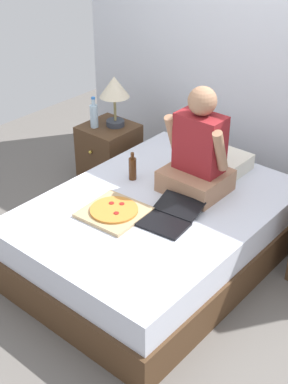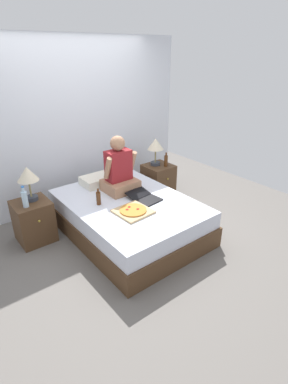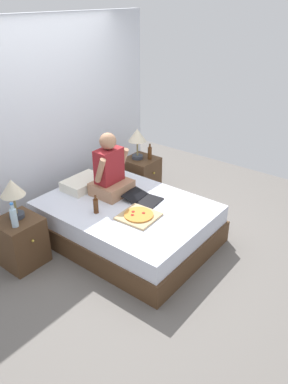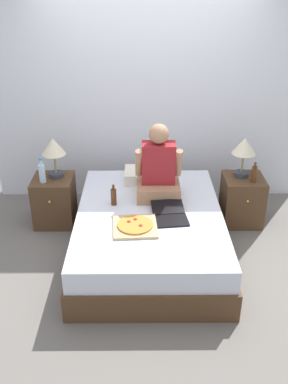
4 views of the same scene
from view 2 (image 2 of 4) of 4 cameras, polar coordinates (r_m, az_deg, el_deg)
ground_plane at (r=4.19m, az=-2.87°, el=-7.59°), size 5.77×5.77×0.00m
wall_back at (r=4.80m, az=-12.93°, el=12.42°), size 3.77×0.12×2.50m
bed at (r=4.07m, az=-2.94°, el=-4.75°), size 1.46×1.99×0.49m
nightstand_left at (r=4.15m, az=-20.26°, el=-5.23°), size 0.44×0.47×0.55m
lamp_on_left_nightstand at (r=3.95m, az=-21.27°, el=2.82°), size 0.26×0.26×0.45m
water_bottle at (r=3.88m, az=-21.77°, el=-1.18°), size 0.07×0.07×0.28m
nightstand_right at (r=5.08m, az=2.73°, el=2.17°), size 0.44×0.47×0.55m
lamp_on_right_nightstand at (r=4.89m, az=2.22°, el=8.78°), size 0.26×0.26×0.45m
beer_bottle at (r=4.92m, az=4.20°, el=6.00°), size 0.06×0.06×0.23m
pillow at (r=4.47m, az=-8.46°, el=2.35°), size 0.52×0.34×0.12m
person_seated at (r=4.13m, az=-4.74°, el=3.96°), size 0.47×0.40×0.78m
laptop at (r=3.96m, az=0.24°, el=-1.20°), size 0.36×0.45×0.07m
pizza_box at (r=3.66m, az=-2.09°, el=-3.64°), size 0.42×0.42×0.05m
beer_bottle_on_bed at (r=3.85m, az=-8.66°, el=-1.13°), size 0.06×0.06×0.22m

